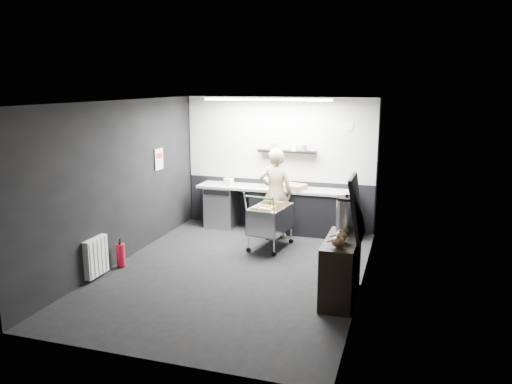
% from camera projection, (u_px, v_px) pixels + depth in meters
% --- Properties ---
extents(floor, '(5.50, 5.50, 0.00)m').
position_uv_depth(floor, '(234.00, 271.00, 8.03)').
color(floor, black).
rests_on(floor, ground).
extents(ceiling, '(5.50, 5.50, 0.00)m').
position_uv_depth(ceiling, '(233.00, 101.00, 7.45)').
color(ceiling, silver).
rests_on(ceiling, wall_back).
extents(wall_back, '(5.50, 0.00, 5.50)m').
position_uv_depth(wall_back, '(279.00, 163.00, 10.30)').
color(wall_back, black).
rests_on(wall_back, floor).
extents(wall_front, '(5.50, 0.00, 5.50)m').
position_uv_depth(wall_front, '(144.00, 242.00, 5.17)').
color(wall_front, black).
rests_on(wall_front, floor).
extents(wall_left, '(0.00, 5.50, 5.50)m').
position_uv_depth(wall_left, '(121.00, 182.00, 8.32)').
color(wall_left, black).
rests_on(wall_left, floor).
extents(wall_right, '(0.00, 5.50, 5.50)m').
position_uv_depth(wall_right, '(365.00, 198.00, 7.16)').
color(wall_right, black).
rests_on(wall_right, floor).
extents(kitchen_wall_panel, '(3.95, 0.02, 1.70)m').
position_uv_depth(kitchen_wall_panel, '(279.00, 139.00, 10.18)').
color(kitchen_wall_panel, beige).
rests_on(kitchen_wall_panel, wall_back).
extents(dado_panel, '(3.95, 0.02, 1.00)m').
position_uv_depth(dado_panel, '(278.00, 203.00, 10.47)').
color(dado_panel, black).
rests_on(dado_panel, wall_back).
extents(floating_shelf, '(1.20, 0.22, 0.04)m').
position_uv_depth(floating_shelf, '(287.00, 151.00, 10.07)').
color(floating_shelf, black).
rests_on(floating_shelf, wall_back).
extents(wall_clock, '(0.20, 0.03, 0.20)m').
position_uv_depth(wall_clock, '(348.00, 126.00, 9.70)').
color(wall_clock, white).
rests_on(wall_clock, wall_back).
extents(poster, '(0.02, 0.30, 0.40)m').
position_uv_depth(poster, '(159.00, 159.00, 9.48)').
color(poster, silver).
rests_on(poster, wall_left).
extents(poster_red_band, '(0.02, 0.22, 0.10)m').
position_uv_depth(poster_red_band, '(159.00, 156.00, 9.47)').
color(poster_red_band, red).
rests_on(poster_red_band, poster).
extents(radiator, '(0.10, 0.50, 0.60)m').
position_uv_depth(radiator, '(96.00, 257.00, 7.68)').
color(radiator, white).
rests_on(radiator, wall_left).
extents(ceiling_strip, '(2.40, 0.20, 0.04)m').
position_uv_depth(ceiling_strip, '(267.00, 100.00, 9.18)').
color(ceiling_strip, white).
rests_on(ceiling_strip, ceiling).
extents(prep_counter, '(3.20, 0.61, 0.90)m').
position_uv_depth(prep_counter, '(281.00, 209.00, 10.15)').
color(prep_counter, black).
rests_on(prep_counter, floor).
extents(person, '(0.70, 0.52, 1.77)m').
position_uv_depth(person, '(276.00, 193.00, 9.63)').
color(person, beige).
rests_on(person, floor).
extents(shopping_cart, '(0.71, 1.04, 1.07)m').
position_uv_depth(shopping_cart, '(270.00, 221.00, 9.09)').
color(shopping_cart, silver).
rests_on(shopping_cart, floor).
extents(sideboard, '(0.50, 1.17, 1.75)m').
position_uv_depth(sideboard, '(342.00, 260.00, 6.94)').
color(sideboard, black).
rests_on(sideboard, floor).
extents(fire_extinguisher, '(0.14, 0.14, 0.46)m').
position_uv_depth(fire_extinguisher, '(121.00, 254.00, 8.18)').
color(fire_extinguisher, red).
rests_on(fire_extinguisher, floor).
extents(cardboard_box, '(0.60, 0.51, 0.10)m').
position_uv_depth(cardboard_box, '(292.00, 187.00, 9.92)').
color(cardboard_box, '#A97E5A').
rests_on(cardboard_box, prep_counter).
extents(pink_tub, '(0.19, 0.19, 0.19)m').
position_uv_depth(pink_tub, '(267.00, 183.00, 10.11)').
color(pink_tub, beige).
rests_on(pink_tub, prep_counter).
extents(white_container, '(0.20, 0.17, 0.15)m').
position_uv_depth(white_container, '(229.00, 182.00, 10.31)').
color(white_container, white).
rests_on(white_container, prep_counter).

